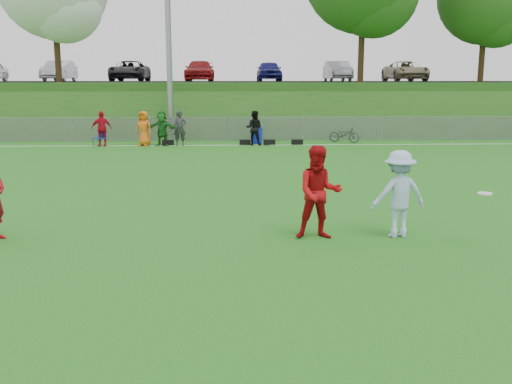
{
  "coord_description": "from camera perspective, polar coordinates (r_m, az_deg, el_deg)",
  "views": [
    {
      "loc": [
        0.23,
        -10.06,
        3.15
      ],
      "look_at": [
        0.69,
        0.5,
        1.07
      ],
      "focal_mm": 40.0,
      "sensor_mm": 36.0,
      "label": 1
    }
  ],
  "objects": [
    {
      "name": "car_row",
      "position": [
        42.09,
        -4.49,
        11.98
      ],
      "size": [
        32.04,
        5.18,
        1.44
      ],
      "color": "white",
      "rests_on": "parking_lot"
    },
    {
      "name": "tree_green_far",
      "position": [
        39.65,
        22.28,
        17.29
      ],
      "size": [
        5.88,
        5.88,
        8.19
      ],
      "color": "black",
      "rests_on": "berm"
    },
    {
      "name": "parking_lot",
      "position": [
        43.06,
        -2.84,
        10.96
      ],
      "size": [
        120.0,
        12.0,
        0.1
      ],
      "primitive_type": "cube",
      "color": "black",
      "rests_on": "berm"
    },
    {
      "name": "spectator_row",
      "position": [
        28.31,
        -8.55,
        6.32
      ],
      "size": [
        8.42,
        0.86,
        1.69
      ],
      "color": "red",
      "rests_on": "ground"
    },
    {
      "name": "gear_bags",
      "position": [
        28.33,
        -1.1,
        4.99
      ],
      "size": [
        6.98,
        0.43,
        0.26
      ],
      "color": "black",
      "rests_on": "ground"
    },
    {
      "name": "frisbee",
      "position": [
        11.58,
        21.91,
        -0.14
      ],
      "size": [
        0.27,
        0.27,
        0.03
      ],
      "color": "silver",
      "rests_on": "ground"
    },
    {
      "name": "light_pole",
      "position": [
        31.24,
        -8.82,
        17.52
      ],
      "size": [
        1.2,
        0.4,
        12.15
      ],
      "color": "gray",
      "rests_on": "ground"
    },
    {
      "name": "player_blue",
      "position": [
        11.87,
        14.09,
        -0.2
      ],
      "size": [
        1.24,
        0.84,
        1.78
      ],
      "primitive_type": "imported",
      "rotation": [
        0.0,
        0.0,
        3.31
      ],
      "color": "#A5BFE5",
      "rests_on": "ground"
    },
    {
      "name": "fence",
      "position": [
        30.17,
        -2.93,
        6.33
      ],
      "size": [
        58.0,
        0.06,
        1.3
      ],
      "color": "gray",
      "rests_on": "ground"
    },
    {
      "name": "bicycle",
      "position": [
        29.76,
        8.82,
        5.71
      ],
      "size": [
        1.66,
        1.26,
        0.84
      ],
      "primitive_type": "imported",
      "rotation": [
        0.0,
        0.0,
        1.06
      ],
      "color": "#2C2D2F",
      "rests_on": "ground"
    },
    {
      "name": "sideline_far",
      "position": [
        28.24,
        -2.95,
        4.7
      ],
      "size": [
        60.0,
        0.1,
        0.01
      ],
      "primitive_type": "cube",
      "color": "white",
      "rests_on": "ground"
    },
    {
      "name": "ground",
      "position": [
        10.55,
        -3.63,
        -6.28
      ],
      "size": [
        120.0,
        120.0,
        0.0
      ],
      "primitive_type": "plane",
      "color": "#205612",
      "rests_on": "ground"
    },
    {
      "name": "camp_chair",
      "position": [
        28.91,
        -15.34,
        4.96
      ],
      "size": [
        0.64,
        0.64,
        0.86
      ],
      "rotation": [
        0.0,
        0.0,
        -0.43
      ],
      "color": "navy",
      "rests_on": "ground"
    },
    {
      "name": "player_red_center",
      "position": [
        11.46,
        6.33,
        -0.06
      ],
      "size": [
        0.93,
        0.73,
        1.88
      ],
      "primitive_type": "imported",
      "rotation": [
        0.0,
        0.0,
        -0.02
      ],
      "color": "#A50B0E",
      "rests_on": "ground"
    },
    {
      "name": "berm",
      "position": [
        41.1,
        -2.84,
        8.79
      ],
      "size": [
        120.0,
        18.0,
        3.0
      ],
      "primitive_type": "cube",
      "color": "#194D15",
      "rests_on": "ground"
    },
    {
      "name": "recycling_bin",
      "position": [
        29.03,
        0.07,
        5.7
      ],
      "size": [
        0.69,
        0.69,
        0.83
      ],
      "primitive_type": "cylinder",
      "rotation": [
        0.0,
        0.0,
        -0.29
      ],
      "color": "#1122B8",
      "rests_on": "ground"
    }
  ]
}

